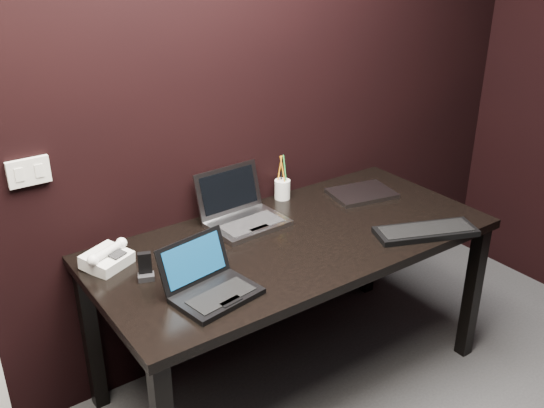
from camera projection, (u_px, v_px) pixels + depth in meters
wall_back at (178, 97)px, 2.45m from camera, size 4.00×0.00×4.00m
wall_switch at (29, 172)px, 2.19m from camera, size 0.15×0.02×0.10m
desk at (294, 253)px, 2.58m from camera, size 1.70×0.80×0.74m
netbook at (210, 285)px, 2.14m from camera, size 0.33×0.30×0.18m
silver_laptop at (243, 214)px, 2.64m from camera, size 0.34×0.31×0.22m
ext_keyboard at (426, 231)px, 2.56m from camera, size 0.46×0.30×0.03m
closed_laptop at (362, 193)px, 2.93m from camera, size 0.33×0.27×0.02m
desk_phone at (107, 258)px, 2.31m from camera, size 0.21×0.20×0.10m
mobile_phone at (145, 269)px, 2.23m from camera, size 0.07×0.07×0.10m
pen_cup at (282, 188)px, 2.88m from camera, size 0.07×0.07×0.22m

